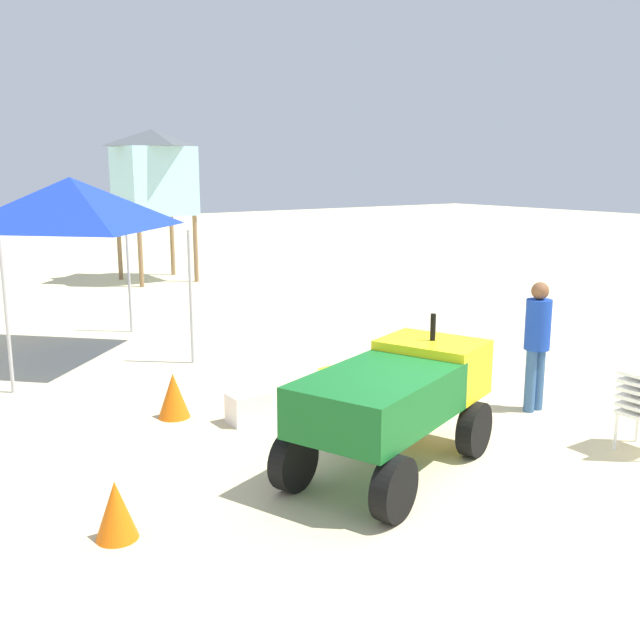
{
  "coord_description": "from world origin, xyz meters",
  "views": [
    {
      "loc": [
        -5.12,
        -4.78,
        3.08
      ],
      "look_at": [
        -0.13,
        2.42,
        1.22
      ],
      "focal_mm": 40.73,
      "sensor_mm": 36.0,
      "label": 1
    }
  ],
  "objects": [
    {
      "name": "ground",
      "position": [
        0.0,
        0.0,
        0.0
      ],
      "size": [
        80.0,
        80.0,
        0.0
      ],
      "primitive_type": "plane",
      "color": "beige"
    },
    {
      "name": "traffic_cone_near",
      "position": [
        -1.7,
        3.36,
        0.29
      ],
      "size": [
        0.4,
        0.4,
        0.57
      ],
      "primitive_type": "cone",
      "color": "orange",
      "rests_on": "ground"
    },
    {
      "name": "surfboard_pile",
      "position": [
        1.59,
        3.36,
        0.12
      ],
      "size": [
        2.15,
        0.78,
        0.24
      ],
      "color": "green",
      "rests_on": "ground"
    },
    {
      "name": "traffic_cone_far",
      "position": [
        -3.33,
        0.81,
        0.26
      ],
      "size": [
        0.36,
        0.36,
        0.52
      ],
      "primitive_type": "cone",
      "color": "orange",
      "rests_on": "ground"
    },
    {
      "name": "utility_cart",
      "position": [
        -0.42,
        0.61,
        0.78
      ],
      "size": [
        2.81,
        2.05,
        1.5
      ],
      "color": "#146023",
      "rests_on": "ground"
    },
    {
      "name": "popup_canopy",
      "position": [
        -1.77,
        6.96,
        2.52
      ],
      "size": [
        2.77,
        2.77,
        2.92
      ],
      "color": "#B2B2B7",
      "rests_on": "ground"
    },
    {
      "name": "lifeguard_near_center",
      "position": [
        2.21,
        0.98,
        0.96
      ],
      "size": [
        0.32,
        0.32,
        1.67
      ],
      "color": "#33598C",
      "rests_on": "ground"
    },
    {
      "name": "lifeguard_tower",
      "position": [
        2.49,
        14.03,
        2.93
      ],
      "size": [
        1.98,
        1.98,
        4.05
      ],
      "color": "olive",
      "rests_on": "ground"
    },
    {
      "name": "cooler_box",
      "position": [
        -1.02,
        2.68,
        0.19
      ],
      "size": [
        0.48,
        0.32,
        0.37
      ],
      "primitive_type": "cube",
      "color": "white",
      "rests_on": "ground"
    }
  ]
}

